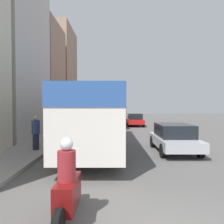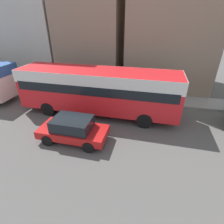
# 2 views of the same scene
# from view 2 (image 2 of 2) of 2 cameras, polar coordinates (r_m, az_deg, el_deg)

# --- Properties ---
(building_midblock) EXTENTS (5.69, 6.76, 12.33)m
(building_midblock) POSITION_cam_2_polar(r_m,az_deg,el_deg) (22.42, -24.80, 26.03)
(building_midblock) COLOR beige
(building_midblock) RESTS_ON ground_plane
(building_far_terrace) EXTENTS (6.11, 6.11, 10.53)m
(building_far_terrace) POSITION_cam_2_polar(r_m,az_deg,el_deg) (19.51, -6.29, 25.48)
(building_far_terrace) COLOR gray
(building_far_terrace) RESTS_ON ground_plane
(building_end_row) EXTENTS (6.63, 7.60, 12.74)m
(building_end_row) POSITION_cam_2_polar(r_m,az_deg,el_deg) (18.68, 19.37, 27.52)
(building_end_row) COLOR gray
(building_end_row) RESTS_ON ground_plane
(bus_following) EXTENTS (2.67, 11.01, 3.19)m
(bus_following) POSITION_cam_2_polar(r_m,az_deg,el_deg) (12.15, -4.65, 8.34)
(bus_following) COLOR red
(bus_following) RESTS_ON ground_plane
(car_crossing) EXTENTS (1.80, 3.82, 1.41)m
(car_crossing) POSITION_cam_2_polar(r_m,az_deg,el_deg) (10.04, -12.61, -5.42)
(car_crossing) COLOR red
(car_crossing) RESTS_ON ground_plane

